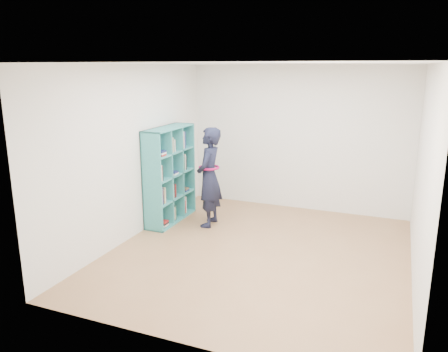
% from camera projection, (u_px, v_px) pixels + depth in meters
% --- Properties ---
extents(floor, '(4.50, 4.50, 0.00)m').
position_uv_depth(floor, '(258.00, 253.00, 6.16)').
color(floor, '#936742').
rests_on(floor, ground).
extents(ceiling, '(4.50, 4.50, 0.00)m').
position_uv_depth(ceiling, '(262.00, 64.00, 5.53)').
color(ceiling, white).
rests_on(ceiling, wall_back).
extents(wall_left, '(0.02, 4.50, 2.60)m').
position_uv_depth(wall_left, '(133.00, 153.00, 6.57)').
color(wall_left, white).
rests_on(wall_left, floor).
extents(wall_right, '(0.02, 4.50, 2.60)m').
position_uv_depth(wall_right, '(423.00, 177.00, 5.12)').
color(wall_right, white).
rests_on(wall_right, floor).
extents(wall_back, '(4.00, 0.02, 2.60)m').
position_uv_depth(wall_back, '(298.00, 139.00, 7.87)').
color(wall_back, white).
rests_on(wall_back, floor).
extents(wall_front, '(4.00, 0.02, 2.60)m').
position_uv_depth(wall_front, '(183.00, 215.00, 3.82)').
color(wall_front, white).
rests_on(wall_front, floor).
extents(bookshelf, '(0.35, 1.20, 1.60)m').
position_uv_depth(bookshelf, '(168.00, 176.00, 7.32)').
color(bookshelf, teal).
rests_on(bookshelf, floor).
extents(person, '(0.45, 0.63, 1.63)m').
position_uv_depth(person, '(209.00, 177.00, 7.08)').
color(person, black).
rests_on(person, floor).
extents(smartphone, '(0.03, 0.10, 0.12)m').
position_uv_depth(smartphone, '(203.00, 169.00, 7.16)').
color(smartphone, silver).
rests_on(smartphone, person).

